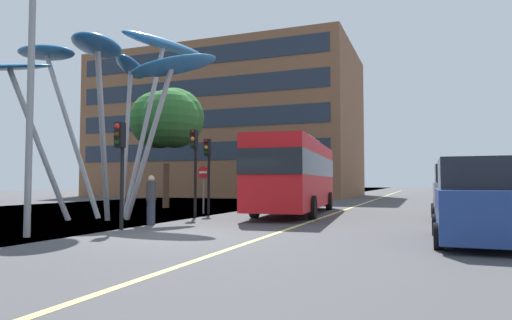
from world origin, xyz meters
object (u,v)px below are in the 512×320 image
Objects in this scene: leaf_sculpture at (110,69)px; car_parked_mid at (457,194)px; red_bus at (296,172)px; traffic_light_kerb_near at (120,152)px; car_parked_near at (478,204)px; street_lamp at (40,68)px; traffic_light_kerb_far at (194,154)px; traffic_light_island_mid at (208,160)px; pedestrian at (151,200)px; no_entry_sign at (203,182)px; traffic_light_opposite at (274,168)px; car_parked_far at (452,192)px.

leaf_sculpture reaches higher than car_parked_mid.
red_bus is 7.09m from car_parked_mid.
traffic_light_kerb_near is 0.76× the size of car_parked_near.
street_lamp is at bearing -67.71° from leaf_sculpture.
traffic_light_kerb_near is 0.90× the size of traffic_light_kerb_far.
car_parked_near is at bearing -89.74° from car_parked_mid.
pedestrian is (0.47, -5.25, -1.68)m from traffic_light_island_mid.
car_parked_near is at bearing 3.52° from traffic_light_kerb_near.
red_bus is at bearing 70.38° from traffic_light_kerb_near.
traffic_light_kerb_far is at bearing -73.31° from no_entry_sign.
traffic_light_opposite is (0.12, 14.85, -0.07)m from traffic_light_kerb_near.
leaf_sculpture is 4.44× the size of no_entry_sign.
pedestrian is 5.63m from no_entry_sign.
car_parked_mid is at bearing -8.23° from red_bus.
no_entry_sign is (-11.09, 6.72, 0.55)m from car_parked_near.
leaf_sculpture is at bearing -126.39° from traffic_light_island_mid.
red_bus is 4.42m from no_entry_sign.
traffic_light_kerb_far reaches higher than car_parked_far.
traffic_light_kerb_far is at bearing -166.18° from car_parked_mid.
traffic_light_island_mid is 13.44m from car_parked_far.
traffic_light_kerb_far is at bearing -138.38° from car_parked_far.
car_parked_near is (6.99, -8.32, -0.99)m from red_bus.
car_parked_mid is (13.39, 4.55, -5.19)m from leaf_sculpture.
traffic_light_kerb_near is at bearing -46.22° from leaf_sculpture.
street_lamp reaches higher than traffic_light_opposite.
traffic_light_opposite is at bearing 87.35° from traffic_light_kerb_far.
leaf_sculpture is 4.98m from traffic_light_kerb_far.
red_bus reaches higher than traffic_light_island_mid.
leaf_sculpture is at bearing 133.78° from traffic_light_kerb_near.
leaf_sculpture is 2.86× the size of traffic_light_island_mid.
no_entry_sign reaches higher than pedestrian.
red_bus is 3.07× the size of traffic_light_island_mid.
pedestrian is at bearing -128.63° from car_parked_far.
car_parked_mid is 1.79× the size of no_entry_sign.
car_parked_far is at bearing 88.49° from car_parked_mid.
car_parked_near is 1.97× the size of no_entry_sign.
leaf_sculpture reaches higher than traffic_light_opposite.
traffic_light_kerb_far reaches higher than car_parked_mid.
traffic_light_kerb_far is at bearing -92.65° from traffic_light_opposite.
leaf_sculpture is at bearing -106.37° from traffic_light_opposite.
traffic_light_island_mid is at bearing 87.89° from street_lamp.
street_lamp is at bearing -136.91° from car_parked_mid.
traffic_light_island_mid is (2.71, 3.68, -3.67)m from leaf_sculpture.
traffic_light_kerb_far is 0.90× the size of car_parked_far.
traffic_light_kerb_far is at bearing -134.37° from red_bus.
leaf_sculpture is at bearing -161.21° from car_parked_mid.
red_bus is 9.51m from leaf_sculpture.
red_bus reaches higher than car_parked_mid.
car_parked_far is at bearing 40.12° from leaf_sculpture.
car_parked_mid is at bearing 18.79° from leaf_sculpture.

